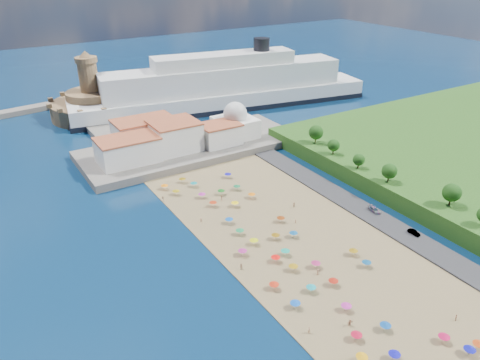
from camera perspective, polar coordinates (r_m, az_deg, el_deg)
ground at (r=134.91m, az=4.16°, el=-7.46°), size 700.00×700.00×0.00m
terrace at (r=194.72m, az=-5.93°, el=4.01°), size 90.00×36.00×3.00m
jetty at (r=218.41m, az=-15.25°, el=5.63°), size 18.00×70.00×2.40m
waterfront_buildings at (r=188.13m, az=-9.68°, el=5.05°), size 57.00×29.00×11.00m
domed_building at (r=199.27m, az=-0.58°, el=6.98°), size 16.00×16.00×15.00m
fortress at (r=244.38m, az=-17.58°, el=8.86°), size 40.00×40.00×32.40m
cruise_ship at (r=247.36m, az=-1.91°, el=11.10°), size 158.62×49.51×34.31m
beach_parasols at (r=127.73m, az=5.65°, el=-8.52°), size 30.38×111.79×2.20m
beachgoers at (r=127.85m, az=4.92°, el=-9.00°), size 36.48×93.87×1.84m
parked_cars at (r=143.94m, az=21.13°, el=-6.37°), size 2.51×45.32×1.41m
hillside_trees at (r=155.17m, az=21.00°, el=-0.28°), size 9.10×108.61×7.31m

